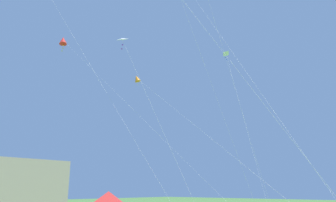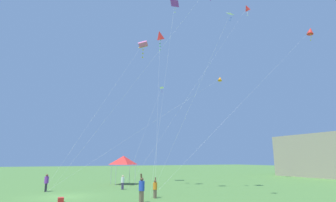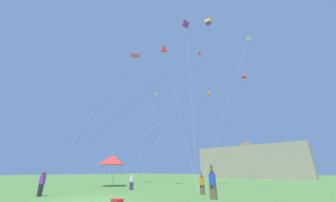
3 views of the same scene
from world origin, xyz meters
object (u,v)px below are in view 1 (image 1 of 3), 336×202
Objects in this scene: kite_white_delta_1 at (124,43)px; kite_red_diamond_7 at (63,41)px; kite_orange_diamond_0 at (138,79)px; kite_white_delta_2 at (227,56)px.

kite_white_delta_1 is 23.95m from kite_red_diamond_7.
kite_orange_diamond_0 is at bearing -96.07° from kite_red_diamond_7.
kite_orange_diamond_0 is 0.71× the size of kite_red_diamond_7.
kite_red_diamond_7 is at bearing 83.93° from kite_orange_diamond_0.
kite_orange_diamond_0 is 7.86m from kite_white_delta_1.
kite_white_delta_1 is 14.05m from kite_white_delta_2.
kite_red_diamond_7 reaches higher than kite_orange_diamond_0.
kite_orange_diamond_0 is 18.07m from kite_red_diamond_7.
kite_white_delta_1 is at bearing -176.25° from kite_white_delta_2.
kite_orange_diamond_0 is at bearing 150.91° from kite_white_delta_2.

